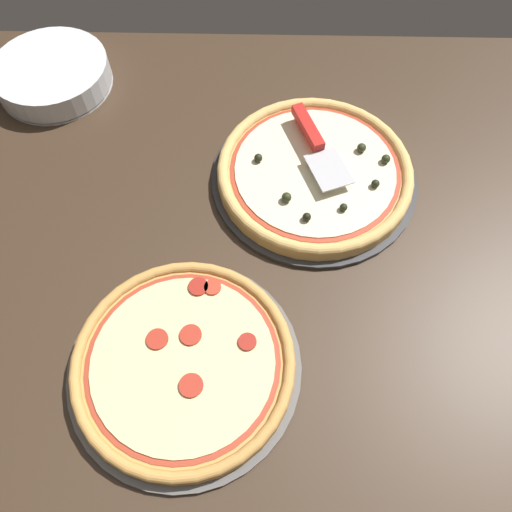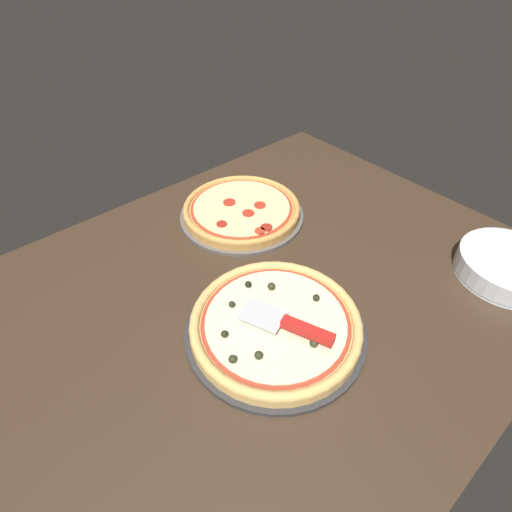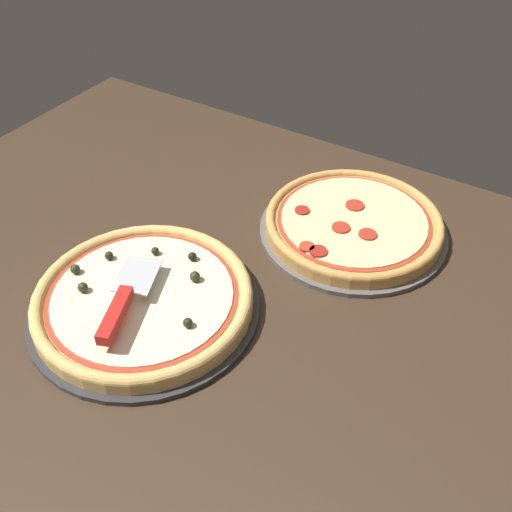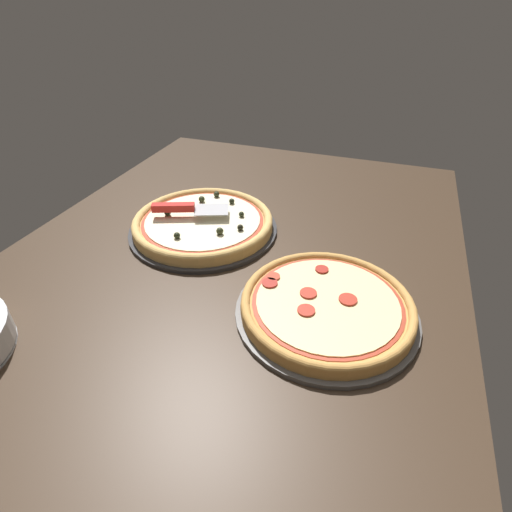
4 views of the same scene
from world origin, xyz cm
name	(u,v)px [view 3 (image 3 of 4)]	position (x,y,z in cm)	size (l,w,h in cm)	color
ground_plane	(208,287)	(0.00, 0.00, -1.80)	(143.74, 109.23, 3.60)	#38281C
pizza_pan_front	(145,307)	(-4.94, -11.48, 0.50)	(39.50, 39.50, 1.00)	#2D2D30
pizza_front	(143,298)	(-4.95, -11.47, 2.70)	(37.13, 37.13, 4.39)	#DBAD60
pizza_pan_back	(353,231)	(16.59, 26.10, 0.50)	(36.64, 36.64, 1.00)	#565451
pizza_back	(354,222)	(16.58, 26.08, 2.62)	(34.44, 34.44, 3.03)	#C68E47
serving_spatula	(120,306)	(-4.32, -17.12, 6.20)	(11.34, 20.26, 2.00)	#B7B7BC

